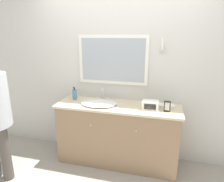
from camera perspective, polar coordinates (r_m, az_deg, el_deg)
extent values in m
plane|color=#9E998E|center=(2.95, 0.02, -22.57)|extent=(14.00, 14.00, 0.00)
cube|color=silver|center=(2.95, 2.99, 4.98)|extent=(8.00, 0.06, 2.55)
cube|color=white|center=(2.90, 0.22, 8.87)|extent=(1.02, 0.04, 0.70)
cube|color=#9EA8B2|center=(2.88, 0.12, 8.83)|extent=(0.93, 0.01, 0.61)
cylinder|color=silver|center=(2.80, 14.21, 11.57)|extent=(0.09, 0.01, 0.09)
cylinder|color=silver|center=(2.75, 14.20, 11.50)|extent=(0.02, 0.10, 0.02)
cylinder|color=white|center=(2.70, 14.28, 12.91)|extent=(0.02, 0.02, 0.14)
cube|color=#937556|center=(2.96, 1.55, -12.45)|extent=(1.68, 0.51, 0.86)
cube|color=beige|center=(2.78, 1.62, -4.39)|extent=(1.73, 0.54, 0.03)
sphere|color=silver|center=(2.70, -6.05, -9.73)|extent=(0.02, 0.02, 0.02)
sphere|color=silver|center=(2.57, 6.93, -11.18)|extent=(0.02, 0.02, 0.02)
ellipsoid|color=white|center=(2.81, -3.86, -3.46)|extent=(0.51, 0.38, 0.03)
cylinder|color=silver|center=(3.00, -2.61, -2.23)|extent=(0.06, 0.06, 0.03)
cylinder|color=silver|center=(2.97, -2.63, -0.67)|extent=(0.02, 0.02, 0.14)
cylinder|color=silver|center=(2.92, -2.85, 0.46)|extent=(0.02, 0.07, 0.02)
cylinder|color=white|center=(3.02, -3.97, -1.84)|extent=(0.06, 0.02, 0.02)
cylinder|color=white|center=(2.97, -1.23, -2.07)|extent=(0.05, 0.02, 0.02)
cylinder|color=teal|center=(3.04, -10.65, -1.02)|extent=(0.07, 0.07, 0.15)
cylinder|color=black|center=(3.02, -10.74, 0.67)|extent=(0.02, 0.02, 0.04)
cube|color=black|center=(3.00, -10.85, 0.93)|extent=(0.02, 0.03, 0.01)
cube|color=white|center=(2.67, 10.92, -3.94)|extent=(0.21, 0.14, 0.11)
cube|color=black|center=(2.60, 10.81, -4.43)|extent=(0.15, 0.01, 0.08)
cube|color=black|center=(2.62, 15.48, -4.24)|extent=(0.08, 0.01, 0.14)
cube|color=beige|center=(2.61, 15.48, -4.29)|extent=(0.06, 0.00, 0.10)
cube|color=white|center=(2.79, 15.32, -4.13)|extent=(0.20, 0.12, 0.03)
cylinder|color=#514C47|center=(2.99, -28.19, -15.39)|extent=(0.13, 0.13, 0.75)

